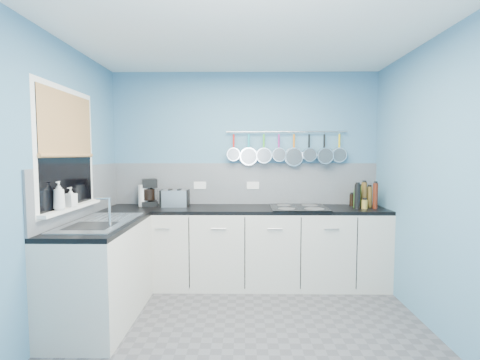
{
  "coord_description": "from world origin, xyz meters",
  "views": [
    {
      "loc": [
        -0.01,
        -2.76,
        1.51
      ],
      "look_at": [
        -0.05,
        0.75,
        1.25
      ],
      "focal_mm": 26.01,
      "sensor_mm": 36.0,
      "label": 1
    }
  ],
  "objects_px": {
    "soap_bottle_b": "(71,197)",
    "hob": "(299,207)",
    "paper_towel": "(143,196)",
    "canister": "(181,200)",
    "toaster": "(175,198)",
    "soap_bottle_a": "(59,196)",
    "coffee_maker": "(149,193)"
  },
  "relations": [
    {
      "from": "soap_bottle_b",
      "to": "hob",
      "type": "xyz_separation_m",
      "value": [
        2.14,
        0.92,
        -0.23
      ]
    },
    {
      "from": "paper_towel",
      "to": "canister",
      "type": "bearing_deg",
      "value": 4.07
    },
    {
      "from": "soap_bottle_b",
      "to": "hob",
      "type": "distance_m",
      "value": 2.34
    },
    {
      "from": "hob",
      "to": "toaster",
      "type": "bearing_deg",
      "value": 175.95
    },
    {
      "from": "toaster",
      "to": "hob",
      "type": "xyz_separation_m",
      "value": [
        1.43,
        -0.1,
        -0.09
      ]
    },
    {
      "from": "soap_bottle_b",
      "to": "toaster",
      "type": "relative_size",
      "value": 0.57
    },
    {
      "from": "soap_bottle_a",
      "to": "toaster",
      "type": "bearing_deg",
      "value": 59.55
    },
    {
      "from": "soap_bottle_b",
      "to": "toaster",
      "type": "xyz_separation_m",
      "value": [
        0.71,
        1.02,
        -0.14
      ]
    },
    {
      "from": "soap_bottle_a",
      "to": "canister",
      "type": "height_order",
      "value": "soap_bottle_a"
    },
    {
      "from": "coffee_maker",
      "to": "hob",
      "type": "xyz_separation_m",
      "value": [
        1.74,
        -0.14,
        -0.15
      ]
    },
    {
      "from": "soap_bottle_a",
      "to": "coffee_maker",
      "type": "relative_size",
      "value": 0.75
    },
    {
      "from": "soap_bottle_a",
      "to": "hob",
      "type": "relative_size",
      "value": 0.38
    },
    {
      "from": "soap_bottle_a",
      "to": "paper_towel",
      "type": "distance_m",
      "value": 1.28
    },
    {
      "from": "soap_bottle_a",
      "to": "canister",
      "type": "distance_m",
      "value": 1.49
    },
    {
      "from": "soap_bottle_a",
      "to": "hob",
      "type": "bearing_deg",
      "value": 27.36
    },
    {
      "from": "coffee_maker",
      "to": "canister",
      "type": "height_order",
      "value": "coffee_maker"
    },
    {
      "from": "hob",
      "to": "soap_bottle_a",
      "type": "bearing_deg",
      "value": -152.64
    },
    {
      "from": "coffee_maker",
      "to": "toaster",
      "type": "bearing_deg",
      "value": -26.78
    },
    {
      "from": "toaster",
      "to": "canister",
      "type": "bearing_deg",
      "value": 37.62
    },
    {
      "from": "soap_bottle_a",
      "to": "paper_towel",
      "type": "bearing_deg",
      "value": 74.71
    },
    {
      "from": "coffee_maker",
      "to": "paper_towel",
      "type": "bearing_deg",
      "value": -178.77
    },
    {
      "from": "soap_bottle_b",
      "to": "canister",
      "type": "height_order",
      "value": "soap_bottle_b"
    },
    {
      "from": "paper_towel",
      "to": "coffee_maker",
      "type": "distance_m",
      "value": 0.08
    },
    {
      "from": "toaster",
      "to": "soap_bottle_a",
      "type": "bearing_deg",
      "value": -119.98
    },
    {
      "from": "soap_bottle_a",
      "to": "toaster",
      "type": "xyz_separation_m",
      "value": [
        0.71,
        1.21,
        -0.17
      ]
    },
    {
      "from": "soap_bottle_a",
      "to": "toaster",
      "type": "relative_size",
      "value": 0.79
    },
    {
      "from": "hob",
      "to": "paper_towel",
      "type": "bearing_deg",
      "value": 176.32
    },
    {
      "from": "soap_bottle_b",
      "to": "coffee_maker",
      "type": "distance_m",
      "value": 1.13
    },
    {
      "from": "coffee_maker",
      "to": "hob",
      "type": "height_order",
      "value": "coffee_maker"
    },
    {
      "from": "soap_bottle_b",
      "to": "paper_towel",
      "type": "height_order",
      "value": "soap_bottle_b"
    },
    {
      "from": "paper_towel",
      "to": "coffee_maker",
      "type": "height_order",
      "value": "coffee_maker"
    },
    {
      "from": "soap_bottle_a",
      "to": "paper_towel",
      "type": "relative_size",
      "value": 0.95
    }
  ]
}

